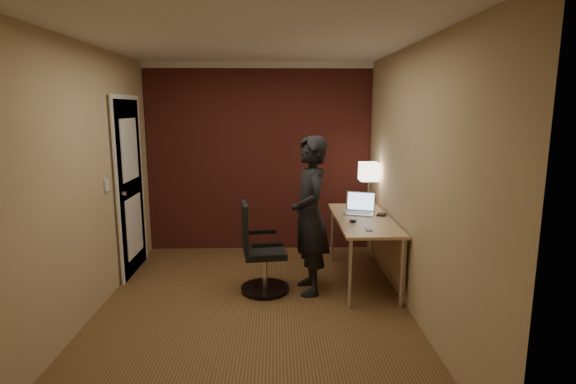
# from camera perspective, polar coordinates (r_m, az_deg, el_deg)

# --- Properties ---
(room) EXTENTS (4.00, 4.00, 4.00)m
(room) POSITION_cam_1_polar(r_m,az_deg,el_deg) (5.65, -6.62, 5.01)
(room) COLOR brown
(room) RESTS_ON ground
(desk) EXTENTS (0.60, 1.50, 0.73)m
(desk) POSITION_cam_1_polar(r_m,az_deg,el_deg) (5.03, 10.33, -4.66)
(desk) COLOR tan
(desk) RESTS_ON ground
(desk_lamp) EXTENTS (0.22, 0.22, 0.54)m
(desk_lamp) POSITION_cam_1_polar(r_m,az_deg,el_deg) (5.54, 10.22, 2.50)
(desk_lamp) COLOR silver
(desk_lamp) RESTS_ON desk
(laptop) EXTENTS (0.40, 0.35, 0.23)m
(laptop) POSITION_cam_1_polar(r_m,az_deg,el_deg) (5.21, 9.08, -1.94)
(laptop) COLOR silver
(laptop) RESTS_ON desk
(mouse) EXTENTS (0.09, 0.11, 0.03)m
(mouse) POSITION_cam_1_polar(r_m,az_deg,el_deg) (4.80, 8.24, -3.58)
(mouse) COLOR black
(mouse) RESTS_ON desk
(phone) EXTENTS (0.06, 0.12, 0.01)m
(phone) POSITION_cam_1_polar(r_m,az_deg,el_deg) (4.51, 10.20, -4.69)
(phone) COLOR black
(phone) RESTS_ON desk
(wallet) EXTENTS (0.13, 0.14, 0.02)m
(wallet) POSITION_cam_1_polar(r_m,az_deg,el_deg) (5.13, 11.78, -2.82)
(wallet) COLOR black
(wallet) RESTS_ON desk
(office_chair) EXTENTS (0.51, 0.56, 0.94)m
(office_chair) POSITION_cam_1_polar(r_m,az_deg,el_deg) (4.73, -3.71, -7.86)
(office_chair) COLOR black
(office_chair) RESTS_ON ground
(person) EXTENTS (0.47, 0.65, 1.64)m
(person) POSITION_cam_1_polar(r_m,az_deg,el_deg) (4.64, 2.80, -3.03)
(person) COLOR black
(person) RESTS_ON ground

